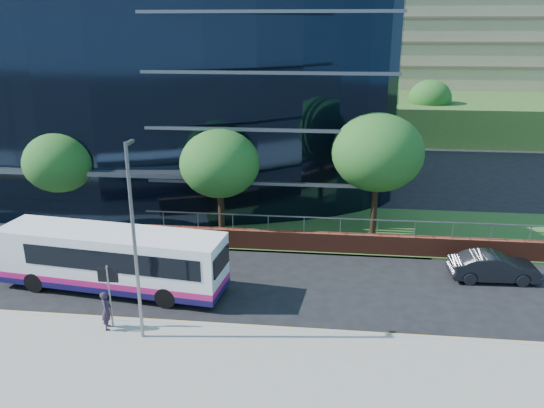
# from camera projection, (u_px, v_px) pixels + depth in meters

# --- Properties ---
(ground) EXTENTS (200.00, 200.00, 0.00)m
(ground) POSITION_uv_depth(u_px,v_px,m) (32.00, 304.00, 24.18)
(ground) COLOR black
(ground) RESTS_ON ground
(kerb) EXTENTS (80.00, 0.25, 0.16)m
(kerb) POSITION_uv_depth(u_px,v_px,m) (20.00, 314.00, 23.21)
(kerb) COLOR gray
(kerb) RESTS_ON ground
(yellow_line_outer) EXTENTS (80.00, 0.08, 0.01)m
(yellow_line_outer) POSITION_uv_depth(u_px,v_px,m) (23.00, 313.00, 23.43)
(yellow_line_outer) COLOR gold
(yellow_line_outer) RESTS_ON ground
(yellow_line_inner) EXTENTS (80.00, 0.08, 0.01)m
(yellow_line_inner) POSITION_uv_depth(u_px,v_px,m) (25.00, 312.00, 23.57)
(yellow_line_inner) COLOR gold
(yellow_line_inner) RESTS_ON ground
(far_forecourt) EXTENTS (50.00, 8.00, 0.10)m
(far_forecourt) POSITION_uv_depth(u_px,v_px,m) (36.00, 217.00, 35.15)
(far_forecourt) COLOR gray
(far_forecourt) RESTS_ON ground
(grass_verge) EXTENTS (36.00, 8.00, 0.12)m
(grass_verge) POSITION_uv_depth(u_px,v_px,m) (505.00, 235.00, 32.02)
(grass_verge) COLOR #2D511E
(grass_verge) RESTS_ON ground
(glass_office) EXTENTS (44.00, 23.10, 16.00)m
(glass_office) POSITION_uv_depth(u_px,v_px,m) (112.00, 80.00, 41.67)
(glass_office) COLOR black
(glass_office) RESTS_ON ground
(retaining_wall) EXTENTS (34.00, 0.40, 2.11)m
(retaining_wall) POSITION_uv_depth(u_px,v_px,m) (451.00, 248.00, 28.78)
(retaining_wall) COLOR maroon
(retaining_wall) RESTS_ON ground
(apartment_block) EXTENTS (60.00, 42.00, 30.00)m
(apartment_block) POSITION_uv_depth(u_px,v_px,m) (474.00, 33.00, 71.17)
(apartment_block) COLOR #2D511E
(apartment_block) RESTS_ON ground
(street_sign) EXTENTS (0.85, 0.09, 2.80)m
(street_sign) POSITION_uv_depth(u_px,v_px,m) (108.00, 283.00, 21.53)
(street_sign) COLOR slate
(street_sign) RESTS_ON pavement_near
(tree_far_b) EXTENTS (4.29, 4.29, 6.05)m
(tree_far_b) POSITION_uv_depth(u_px,v_px,m) (59.00, 162.00, 32.09)
(tree_far_b) COLOR black
(tree_far_b) RESTS_ON ground
(tree_far_c) EXTENTS (4.62, 4.62, 6.51)m
(tree_far_c) POSITION_uv_depth(u_px,v_px,m) (220.00, 164.00, 30.48)
(tree_far_c) COLOR black
(tree_far_c) RESTS_ON ground
(tree_far_d) EXTENTS (5.28, 5.28, 7.44)m
(tree_far_d) POSITION_uv_depth(u_px,v_px,m) (378.00, 153.00, 30.27)
(tree_far_d) COLOR black
(tree_far_d) RESTS_ON ground
(tree_dist_e) EXTENTS (4.62, 4.62, 6.51)m
(tree_dist_e) POSITION_uv_depth(u_px,v_px,m) (430.00, 98.00, 57.90)
(tree_dist_e) COLOR black
(tree_dist_e) RESTS_ON ground
(streetlight_east) EXTENTS (0.15, 0.77, 8.00)m
(streetlight_east) POSITION_uv_depth(u_px,v_px,m) (134.00, 238.00, 20.09)
(streetlight_east) COLOR slate
(streetlight_east) RESTS_ON pavement_near
(city_bus) EXTENTS (11.15, 3.77, 2.96)m
(city_bus) POSITION_uv_depth(u_px,v_px,m) (114.00, 259.00, 25.11)
(city_bus) COLOR white
(city_bus) RESTS_ON ground
(parked_car) EXTENTS (4.35, 1.68, 1.41)m
(parked_car) POSITION_uv_depth(u_px,v_px,m) (494.00, 267.00, 26.30)
(parked_car) COLOR black
(parked_car) RESTS_ON ground
(pedestrian) EXTENTS (0.56, 0.70, 1.68)m
(pedestrian) POSITION_uv_depth(u_px,v_px,m) (106.00, 310.00, 21.74)
(pedestrian) COLOR #291F2E
(pedestrian) RESTS_ON pavement_near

